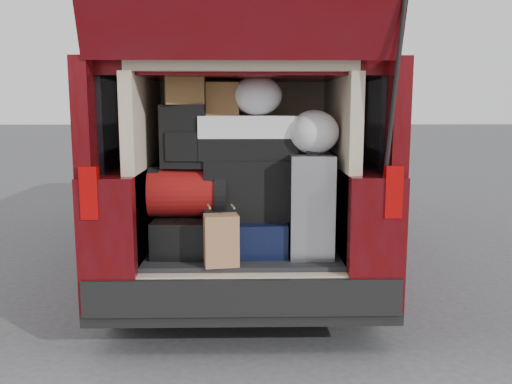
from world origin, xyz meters
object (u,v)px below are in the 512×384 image
at_px(navy_hardshell, 253,235).
at_px(twotone_duffel, 248,137).
at_px(kraft_bag, 221,240).
at_px(black_hardshell, 190,233).
at_px(black_soft_case, 247,189).
at_px(red_duffel, 188,192).
at_px(silver_roller, 310,204).
at_px(backpack, 184,136).

distance_m(navy_hardshell, twotone_duffel, 0.64).
bearing_deg(twotone_duffel, kraft_bag, -113.50).
relative_size(black_hardshell, kraft_bag, 1.86).
bearing_deg(black_soft_case, navy_hardshell, -41.76).
relative_size(red_duffel, black_soft_case, 0.92).
xyz_separation_m(navy_hardshell, black_soft_case, (-0.04, 0.04, 0.30)).
height_order(navy_hardshell, black_soft_case, black_soft_case).
distance_m(silver_roller, black_soft_case, 0.42).
height_order(kraft_bag, black_soft_case, black_soft_case).
xyz_separation_m(black_hardshell, red_duffel, (-0.01, -0.02, 0.28)).
height_order(black_hardshell, kraft_bag, kraft_bag).
bearing_deg(red_duffel, twotone_duffel, 2.87).
height_order(silver_roller, twotone_duffel, twotone_duffel).
xyz_separation_m(black_hardshell, kraft_bag, (0.23, -0.37, 0.04)).
bearing_deg(navy_hardshell, backpack, 178.39).
distance_m(red_duffel, twotone_duffel, 0.53).
relative_size(silver_roller, twotone_duffel, 1.04).
xyz_separation_m(silver_roller, twotone_duffel, (-0.40, 0.11, 0.42)).
distance_m(silver_roller, red_duffel, 0.80).
relative_size(navy_hardshell, silver_roller, 0.76).
bearing_deg(black_hardshell, silver_roller, -4.20).
height_order(silver_roller, black_soft_case, silver_roller).
relative_size(navy_hardshell, red_duffel, 1.00).
distance_m(silver_roller, kraft_bag, 0.65).
bearing_deg(red_duffel, black_soft_case, 1.43).
bearing_deg(backpack, twotone_duffel, 10.95).
xyz_separation_m(black_hardshell, black_soft_case, (0.38, 0.00, 0.30)).
bearing_deg(black_soft_case, black_hardshell, -177.78).
bearing_deg(navy_hardshell, twotone_duffel, 122.17).
height_order(backpack, twotone_duffel, backpack).
height_order(black_hardshell, silver_roller, silver_roller).
bearing_deg(silver_roller, black_hardshell, 173.98).
height_order(kraft_bag, twotone_duffel, twotone_duffel).
bearing_deg(kraft_bag, backpack, 117.72).
bearing_deg(navy_hardshell, silver_roller, -12.50).
distance_m(black_hardshell, black_soft_case, 0.49).
bearing_deg(kraft_bag, red_duffel, 114.24).
xyz_separation_m(kraft_bag, backpack, (-0.25, 0.33, 0.60)).
xyz_separation_m(navy_hardshell, silver_roller, (0.37, -0.06, 0.22)).
bearing_deg(twotone_duffel, red_duffel, -175.02).
xyz_separation_m(red_duffel, twotone_duffel, (0.40, 0.04, 0.35)).
bearing_deg(black_soft_case, backpack, -171.96).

